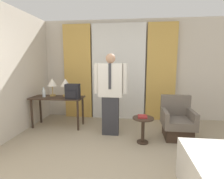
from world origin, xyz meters
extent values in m
cube|color=beige|center=(0.00, 2.81, 1.35)|extent=(10.00, 0.06, 2.70)
cube|color=white|center=(0.00, 2.68, 1.29)|extent=(1.44, 0.06, 2.58)
cube|color=gold|center=(-1.14, 2.68, 1.29)|extent=(0.76, 0.06, 2.58)
cube|color=gold|center=(1.14, 2.68, 1.29)|extent=(0.76, 0.06, 2.58)
cube|color=#38281E|center=(-1.41, 1.87, 0.72)|extent=(1.25, 0.52, 0.03)
cylinder|color=#38281E|center=(-1.97, 1.67, 0.35)|extent=(0.05, 0.05, 0.70)
cylinder|color=#38281E|center=(-0.84, 1.67, 0.35)|extent=(0.05, 0.05, 0.70)
cylinder|color=#38281E|center=(-1.97, 2.07, 0.35)|extent=(0.05, 0.05, 0.70)
cylinder|color=#38281E|center=(-0.84, 2.07, 0.35)|extent=(0.05, 0.05, 0.70)
cylinder|color=tan|center=(-1.58, 1.99, 0.75)|extent=(0.14, 0.14, 0.04)
cylinder|color=tan|center=(-1.58, 1.99, 0.88)|extent=(0.02, 0.02, 0.21)
cone|color=silver|center=(-1.58, 1.99, 1.08)|extent=(0.24, 0.24, 0.18)
cylinder|color=tan|center=(-1.24, 1.99, 0.75)|extent=(0.14, 0.14, 0.04)
cylinder|color=tan|center=(-1.24, 1.99, 0.88)|extent=(0.02, 0.02, 0.21)
cone|color=silver|center=(-1.24, 1.99, 1.08)|extent=(0.24, 0.24, 0.18)
cylinder|color=silver|center=(-1.72, 1.83, 0.83)|extent=(0.08, 0.08, 0.18)
cylinder|color=silver|center=(-1.72, 1.83, 0.94)|extent=(0.03, 0.03, 0.05)
cube|color=black|center=(-0.97, 1.74, 0.90)|extent=(0.31, 0.20, 0.34)
cube|color=black|center=(-0.97, 1.63, 0.85)|extent=(0.22, 0.03, 0.15)
cube|color=#2D2D33|center=(-0.07, 1.56, 0.42)|extent=(0.36, 0.19, 0.84)
cube|color=silver|center=(-0.07, 1.56, 1.19)|extent=(0.49, 0.22, 0.70)
cube|color=#333338|center=(-0.07, 1.44, 1.28)|extent=(0.06, 0.01, 0.53)
cylinder|color=silver|center=(-0.37, 1.56, 1.23)|extent=(0.11, 0.11, 0.63)
cylinder|color=silver|center=(0.23, 1.56, 1.23)|extent=(0.11, 0.11, 0.63)
sphere|color=tan|center=(-0.07, 1.56, 1.64)|extent=(0.20, 0.20, 0.20)
cube|color=#38281E|center=(1.33, 1.51, 0.13)|extent=(0.53, 0.53, 0.26)
cube|color=#665B51|center=(1.33, 1.51, 0.34)|extent=(0.62, 0.63, 0.16)
cube|color=#665B51|center=(1.33, 1.78, 0.64)|extent=(0.62, 0.10, 0.44)
cube|color=#665B51|center=(1.06, 1.51, 0.51)|extent=(0.08, 0.63, 0.18)
cube|color=#665B51|center=(1.60, 1.51, 0.51)|extent=(0.08, 0.63, 0.18)
cylinder|color=#38281E|center=(0.61, 1.21, 0.01)|extent=(0.22, 0.22, 0.02)
cylinder|color=#38281E|center=(0.61, 1.21, 0.24)|extent=(0.07, 0.07, 0.49)
cylinder|color=#38281E|center=(0.61, 1.21, 0.50)|extent=(0.41, 0.41, 0.03)
cube|color=maroon|center=(0.60, 1.22, 0.53)|extent=(0.17, 0.20, 0.03)
camera|label=1|loc=(0.39, -2.08, 1.57)|focal=28.00mm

